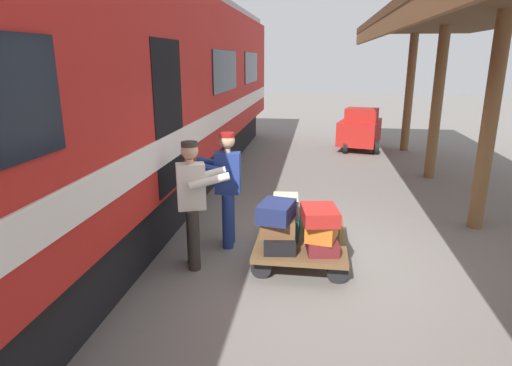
# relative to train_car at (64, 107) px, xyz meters

# --- Properties ---
(ground_plane) EXTENTS (60.00, 60.00, 0.00)m
(ground_plane) POSITION_rel_train_car_xyz_m (-3.76, -0.00, -2.06)
(ground_plane) COLOR slate
(train_car) EXTENTS (3.02, 20.94, 4.00)m
(train_car) POSITION_rel_train_car_xyz_m (0.00, 0.00, 0.00)
(train_car) COLOR #B21E19
(train_car) RESTS_ON ground_plane
(luggage_cart) EXTENTS (1.23, 1.72, 0.33)m
(luggage_cart) POSITION_rel_train_car_xyz_m (-3.30, -0.05, -1.78)
(luggage_cart) COLOR brown
(luggage_cart) RESTS_ON ground_plane
(suitcase_gray_aluminum) EXTENTS (0.56, 0.61, 0.20)m
(suitcase_gray_aluminum) POSITION_rel_train_car_xyz_m (-3.03, -0.52, -1.63)
(suitcase_gray_aluminum) COLOR #9EA0A5
(suitcase_gray_aluminum) RESTS_ON luggage_cart
(suitcase_teal_softside) EXTENTS (0.48, 0.62, 0.30)m
(suitcase_teal_softside) POSITION_rel_train_car_xyz_m (-3.03, -0.05, -1.58)
(suitcase_teal_softside) COLOR #1E666B
(suitcase_teal_softside) RESTS_ON luggage_cart
(suitcase_maroon_trunk) EXTENTS (0.45, 0.56, 0.17)m
(suitcase_maroon_trunk) POSITION_rel_train_car_xyz_m (-3.57, 0.42, -1.64)
(suitcase_maroon_trunk) COLOR maroon
(suitcase_maroon_trunk) RESTS_ON luggage_cart
(suitcase_olive_duffel) EXTENTS (0.47, 0.63, 0.27)m
(suitcase_olive_duffel) POSITION_rel_train_car_xyz_m (-3.57, -0.05, -1.59)
(suitcase_olive_duffel) COLOR brown
(suitcase_olive_duffel) RESTS_ON luggage_cart
(suitcase_black_hardshell) EXTENTS (0.46, 0.60, 0.19)m
(suitcase_black_hardshell) POSITION_rel_train_car_xyz_m (-3.03, 0.42, -1.63)
(suitcase_black_hardshell) COLOR black
(suitcase_black_hardshell) RESTS_ON luggage_cart
(suitcase_yellow_case) EXTENTS (0.41, 0.58, 0.18)m
(suitcase_yellow_case) POSITION_rel_train_car_xyz_m (-3.57, -0.52, -1.64)
(suitcase_yellow_case) COLOR gold
(suitcase_yellow_case) RESTS_ON luggage_cart
(suitcase_brown_leather) EXTENTS (0.48, 0.44, 0.21)m
(suitcase_brown_leather) POSITION_rel_train_car_xyz_m (-3.00, 0.42, -1.43)
(suitcase_brown_leather) COLOR brown
(suitcase_brown_leather) RESTS_ON suitcase_black_hardshell
(suitcase_orange_carryall) EXTENTS (0.43, 0.53, 0.24)m
(suitcase_orange_carryall) POSITION_rel_train_car_xyz_m (-3.57, 0.43, -1.44)
(suitcase_orange_carryall) COLOR #CC6B23
(suitcase_orange_carryall) RESTS_ON suitcase_maroon_trunk
(suitcase_cream_canvas) EXTENTS (0.37, 0.48, 0.25)m
(suitcase_cream_canvas) POSITION_rel_train_car_xyz_m (-3.07, -0.08, -1.31)
(suitcase_cream_canvas) COLOR beige
(suitcase_cream_canvas) RESTS_ON suitcase_teal_softside
(suitcase_red_plastic) EXTENTS (0.52, 0.62, 0.18)m
(suitcase_red_plastic) POSITION_rel_train_car_xyz_m (-3.53, 0.47, -1.22)
(suitcase_red_plastic) COLOR #AD231E
(suitcase_red_plastic) RESTS_ON suitcase_orange_carryall
(suitcase_navy_fabric) EXTENTS (0.49, 0.59, 0.23)m
(suitcase_navy_fabric) POSITION_rel_train_car_xyz_m (-2.99, 0.46, -1.21)
(suitcase_navy_fabric) COLOR navy
(suitcase_navy_fabric) RESTS_ON suitcase_brown_leather
(porter_in_overalls) EXTENTS (0.69, 0.46, 1.70)m
(porter_in_overalls) POSITION_rel_train_car_xyz_m (-2.19, -0.32, -1.14)
(porter_in_overalls) COLOR navy
(porter_in_overalls) RESTS_ON ground_plane
(porter_by_door) EXTENTS (0.73, 0.58, 1.70)m
(porter_by_door) POSITION_rel_train_car_xyz_m (-1.90, 0.41, -1.14)
(porter_by_door) COLOR #332D28
(porter_by_door) RESTS_ON ground_plane
(baggage_tug) EXTENTS (1.48, 1.91, 1.30)m
(baggage_tug) POSITION_rel_train_car_xyz_m (-4.75, -7.81, -1.43)
(baggage_tug) COLOR #B21E19
(baggage_tug) RESTS_ON ground_plane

